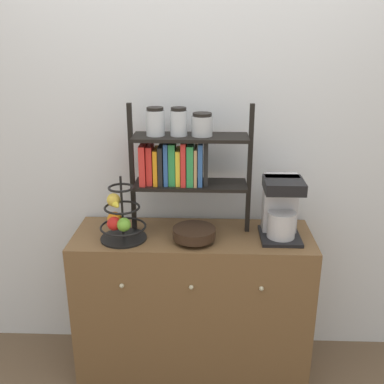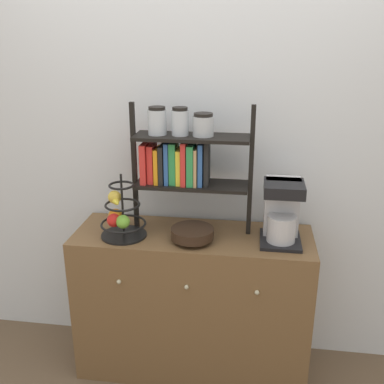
% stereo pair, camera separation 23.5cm
% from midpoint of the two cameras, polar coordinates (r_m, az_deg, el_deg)
% --- Properties ---
extents(wall_back, '(7.00, 0.05, 2.60)m').
position_cam_midpoint_polar(wall_back, '(2.55, 3.62, 6.15)').
color(wall_back, silver).
rests_on(wall_back, ground_plane).
extents(sideboard, '(1.29, 0.46, 0.86)m').
position_cam_midpoint_polar(sideboard, '(2.65, 2.71, -13.90)').
color(sideboard, brown).
rests_on(sideboard, ground_plane).
extents(coffee_maker, '(0.21, 0.25, 0.33)m').
position_cam_midpoint_polar(coffee_maker, '(2.38, 14.15, -2.43)').
color(coffee_maker, black).
rests_on(coffee_maker, sideboard).
extents(fruit_stand, '(0.24, 0.24, 0.35)m').
position_cam_midpoint_polar(fruit_stand, '(2.38, -6.36, -3.07)').
color(fruit_stand, black).
rests_on(fruit_stand, sideboard).
extents(wooden_bowl, '(0.22, 0.22, 0.07)m').
position_cam_midpoint_polar(wooden_bowl, '(2.34, 2.92, -5.37)').
color(wooden_bowl, black).
rests_on(wooden_bowl, sideboard).
extents(shelf_hutch, '(0.65, 0.20, 0.70)m').
position_cam_midpoint_polar(shelf_hutch, '(2.35, 1.48, 4.69)').
color(shelf_hutch, black).
rests_on(shelf_hutch, sideboard).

